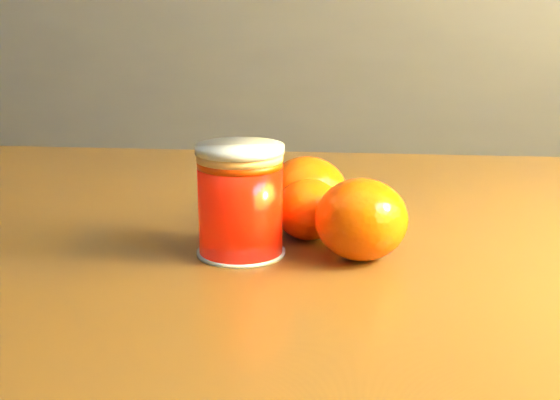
# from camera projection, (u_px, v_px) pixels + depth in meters

# --- Properties ---
(kitchen_counter) EXTENTS (3.15, 0.60, 0.90)m
(kitchen_counter) POSITION_uv_depth(u_px,v_px,m) (85.00, 165.00, 2.01)
(kitchen_counter) COLOR #56575C
(kitchen_counter) RESTS_ON ground
(table) EXTENTS (0.98, 0.73, 0.69)m
(table) POSITION_uv_depth(u_px,v_px,m) (325.00, 319.00, 0.71)
(table) COLOR brown
(table) RESTS_ON ground
(juice_glass) EXTENTS (0.07, 0.07, 0.09)m
(juice_glass) POSITION_uv_depth(u_px,v_px,m) (240.00, 201.00, 0.61)
(juice_glass) COLOR #FF1805
(juice_glass) RESTS_ON table
(orange_front) EXTENTS (0.09, 0.09, 0.06)m
(orange_front) POSITION_uv_depth(u_px,v_px,m) (307.00, 192.00, 0.68)
(orange_front) COLOR #E24F04
(orange_front) RESTS_ON table
(orange_back) EXTENTS (0.08, 0.08, 0.06)m
(orange_back) POSITION_uv_depth(u_px,v_px,m) (361.00, 219.00, 0.60)
(orange_back) COLOR #E24F04
(orange_back) RESTS_ON table
(orange_extra) EXTENTS (0.07, 0.07, 0.05)m
(orange_extra) POSITION_uv_depth(u_px,v_px,m) (309.00, 209.00, 0.65)
(orange_extra) COLOR #E24F04
(orange_extra) RESTS_ON table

